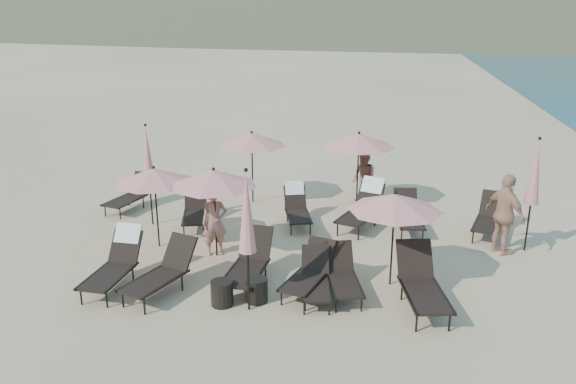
% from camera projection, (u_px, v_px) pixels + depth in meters
% --- Properties ---
extents(ground, '(800.00, 800.00, 0.00)m').
position_uv_depth(ground, '(303.00, 303.00, 10.81)').
color(ground, '#D6BA8C').
rests_on(ground, ground).
extents(lounger_0, '(0.69, 1.78, 1.10)m').
position_uv_depth(lounger_0, '(116.00, 261.00, 11.39)').
color(lounger_0, black).
rests_on(lounger_0, ground).
extents(lounger_1, '(1.18, 1.86, 1.00)m').
position_uv_depth(lounger_1, '(162.00, 272.00, 11.07)').
color(lounger_1, black).
rests_on(lounger_1, ground).
extents(lounger_2, '(0.73, 1.79, 1.02)m').
position_uv_depth(lounger_2, '(249.00, 263.00, 11.45)').
color(lounger_2, black).
rests_on(lounger_2, ground).
extents(lounger_3, '(0.96, 1.63, 0.88)m').
position_uv_depth(lounger_3, '(343.00, 275.00, 11.05)').
color(lounger_3, black).
rests_on(lounger_3, ground).
extents(lounger_4, '(0.80, 1.55, 0.85)m').
position_uv_depth(lounger_4, '(316.00, 279.00, 10.93)').
color(lounger_4, black).
rests_on(lounger_4, ground).
extents(lounger_5, '(1.09, 1.96, 1.07)m').
position_uv_depth(lounger_5, '(422.00, 283.00, 10.53)').
color(lounger_5, black).
rests_on(lounger_5, ground).
extents(lounger_6, '(0.95, 1.72, 0.93)m').
position_uv_depth(lounger_6, '(130.00, 195.00, 15.86)').
color(lounger_6, black).
rests_on(lounger_6, ground).
extents(lounger_7, '(1.01, 1.66, 0.89)m').
position_uv_depth(lounger_7, '(195.00, 211.00, 14.62)').
color(lounger_7, black).
rests_on(lounger_7, ground).
extents(lounger_8, '(1.01, 1.69, 1.00)m').
position_uv_depth(lounger_8, '(297.00, 206.00, 14.78)').
color(lounger_8, black).
rests_on(lounger_8, ground).
extents(lounger_9, '(1.23, 1.98, 1.16)m').
position_uv_depth(lounger_9, '(363.00, 206.00, 14.58)').
color(lounger_9, black).
rests_on(lounger_9, ground).
extents(lounger_10, '(0.84, 1.69, 0.93)m').
position_uv_depth(lounger_10, '(408.00, 214.00, 14.33)').
color(lounger_10, black).
rests_on(lounger_10, ground).
extents(lounger_11, '(1.05, 1.78, 0.96)m').
position_uv_depth(lounger_11, '(490.00, 218.00, 14.05)').
color(lounger_11, black).
rests_on(lounger_11, ground).
extents(lounger_12, '(1.00, 1.69, 0.91)m').
position_uv_depth(lounger_12, '(309.00, 272.00, 11.15)').
color(lounger_12, black).
rests_on(lounger_12, ground).
extents(umbrella_open_0, '(1.85, 1.85, 1.99)m').
position_uv_depth(umbrella_open_0, '(154.00, 175.00, 12.94)').
color(umbrella_open_0, black).
rests_on(umbrella_open_0, ground).
extents(umbrella_open_1, '(1.96, 1.96, 2.11)m').
position_uv_depth(umbrella_open_1, '(214.00, 178.00, 12.40)').
color(umbrella_open_1, black).
rests_on(umbrella_open_1, ground).
extents(umbrella_open_2, '(1.88, 1.88, 2.02)m').
position_uv_depth(umbrella_open_2, '(395.00, 202.00, 11.03)').
color(umbrella_open_2, black).
rests_on(umbrella_open_2, ground).
extents(umbrella_open_3, '(1.98, 1.98, 2.13)m').
position_uv_depth(umbrella_open_3, '(252.00, 139.00, 16.08)').
color(umbrella_open_3, black).
rests_on(umbrella_open_3, ground).
extents(umbrella_open_4, '(2.04, 2.04, 2.20)m').
position_uv_depth(umbrella_open_4, '(359.00, 140.00, 15.68)').
color(umbrella_open_4, black).
rests_on(umbrella_open_4, ground).
extents(umbrella_closed_0, '(0.32, 0.32, 2.77)m').
position_uv_depth(umbrella_closed_0, '(247.00, 213.00, 10.00)').
color(umbrella_closed_0, black).
rests_on(umbrella_closed_0, ground).
extents(umbrella_closed_1, '(0.32, 0.32, 2.73)m').
position_uv_depth(umbrella_closed_1, '(535.00, 173.00, 12.65)').
color(umbrella_closed_1, black).
rests_on(umbrella_closed_1, ground).
extents(umbrella_closed_2, '(0.32, 0.32, 2.70)m').
position_uv_depth(umbrella_closed_2, '(148.00, 155.00, 14.30)').
color(umbrella_closed_2, black).
rests_on(umbrella_closed_2, ground).
extents(side_table_0, '(0.43, 0.43, 0.49)m').
position_uv_depth(side_table_0, '(222.00, 293.00, 10.68)').
color(side_table_0, black).
rests_on(side_table_0, ground).
extents(side_table_1, '(0.42, 0.42, 0.47)m').
position_uv_depth(side_table_1, '(257.00, 290.00, 10.82)').
color(side_table_1, black).
rests_on(side_table_1, ground).
extents(beachgoer_a, '(0.69, 0.59, 1.59)m').
position_uv_depth(beachgoer_a, '(215.00, 222.00, 12.78)').
color(beachgoer_a, '#A56B59').
rests_on(beachgoer_a, ground).
extents(beachgoer_b, '(0.93, 0.98, 1.60)m').
position_uv_depth(beachgoer_b, '(364.00, 179.00, 16.13)').
color(beachgoer_b, '#A16253').
rests_on(beachgoer_b, ground).
extents(beachgoer_c, '(1.03, 1.18, 1.90)m').
position_uv_depth(beachgoer_c, '(505.00, 215.00, 12.79)').
color(beachgoer_c, tan).
rests_on(beachgoer_c, ground).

